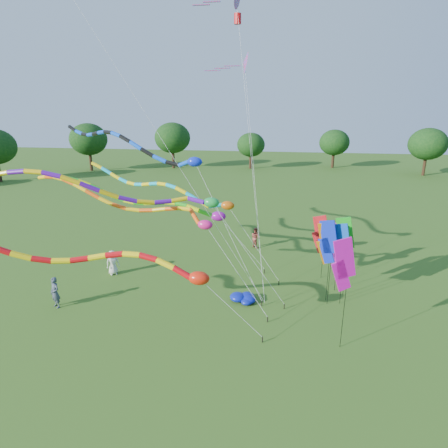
# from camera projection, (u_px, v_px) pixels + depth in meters

# --- Properties ---
(ground) EXTENTS (160.00, 160.00, 0.00)m
(ground) POSITION_uv_depth(u_px,v_px,m) (205.00, 347.00, 17.21)
(ground) COLOR #265015
(ground) RESTS_ON ground
(tree_ring) EXTENTS (113.11, 120.25, 9.02)m
(tree_ring) POSITION_uv_depth(u_px,v_px,m) (174.00, 266.00, 13.33)
(tree_ring) COLOR #382314
(tree_ring) RESTS_ON ground
(tube_kite_red) EXTENTS (14.19, 2.10, 6.08)m
(tube_kite_red) POSITION_uv_depth(u_px,v_px,m) (105.00, 261.00, 16.83)
(tube_kite_red) COLOR black
(tube_kite_red) RESTS_ON ground
(tube_kite_orange) EXTENTS (13.92, 3.41, 7.33)m
(tube_kite_orange) POSITION_uv_depth(u_px,v_px,m) (136.00, 204.00, 20.44)
(tube_kite_orange) COLOR black
(tube_kite_orange) RESTS_ON ground
(tube_kite_purple) EXTENTS (15.19, 3.16, 8.45)m
(tube_kite_purple) POSITION_uv_depth(u_px,v_px,m) (117.00, 191.00, 17.93)
(tube_kite_purple) COLOR black
(tube_kite_purple) RESTS_ON ground
(tube_kite_blue) EXTENTS (14.39, 7.21, 9.84)m
(tube_kite_blue) POSITION_uv_depth(u_px,v_px,m) (136.00, 146.00, 22.93)
(tube_kite_blue) COLOR black
(tube_kite_blue) RESTS_ON ground
(tube_kite_cyan) EXTENTS (13.47, 4.05, 7.25)m
(tube_kite_cyan) POSITION_uv_depth(u_px,v_px,m) (171.00, 190.00, 24.42)
(tube_kite_cyan) COLOR black
(tube_kite_cyan) RESTS_ON ground
(tube_kite_green) EXTENTS (14.49, 1.62, 6.62)m
(tube_kite_green) POSITION_uv_depth(u_px,v_px,m) (157.00, 202.00, 24.95)
(tube_kite_green) COLOR black
(tube_kite_green) RESTS_ON ground
(delta_kite_high_c) EXTENTS (3.97, 4.39, 13.54)m
(delta_kite_high_c) POSITION_uv_depth(u_px,v_px,m) (244.00, 63.00, 20.51)
(delta_kite_high_c) COLOR black
(delta_kite_high_c) RESTS_ON ground
(banner_pole_blue_a) EXTENTS (1.09, 0.55, 4.89)m
(banner_pole_blue_a) POSITION_uv_depth(u_px,v_px,m) (328.00, 242.00, 20.04)
(banner_pole_blue_a) COLOR black
(banner_pole_blue_a) RESTS_ON ground
(banner_pole_orange) EXTENTS (1.16, 0.29, 4.75)m
(banner_pole_orange) POSITION_uv_depth(u_px,v_px,m) (326.00, 243.00, 20.32)
(banner_pole_orange) COLOR black
(banner_pole_orange) RESTS_ON ground
(banner_pole_violet) EXTENTS (1.16, 0.26, 4.29)m
(banner_pole_violet) POSITION_uv_depth(u_px,v_px,m) (335.00, 243.00, 21.63)
(banner_pole_violet) COLOR black
(banner_pole_violet) RESTS_ON ground
(banner_pole_red) EXTENTS (1.16, 0.09, 4.22)m
(banner_pole_red) POSITION_uv_depth(u_px,v_px,m) (321.00, 234.00, 23.34)
(banner_pole_red) COLOR black
(banner_pole_red) RESTS_ON ground
(banner_pole_blue_b) EXTENTS (1.10, 0.52, 4.70)m
(banner_pole_blue_b) POSITION_uv_depth(u_px,v_px,m) (341.00, 245.00, 20.13)
(banner_pole_blue_b) COLOR black
(banner_pole_blue_b) RESTS_ON ground
(banner_pole_magenta_a) EXTENTS (1.13, 0.43, 5.37)m
(banner_pole_magenta_a) POSITION_uv_depth(u_px,v_px,m) (343.00, 265.00, 15.96)
(banner_pole_magenta_a) COLOR black
(banner_pole_magenta_a) RESTS_ON ground
(banner_pole_green) EXTENTS (1.15, 0.34, 4.78)m
(banner_pole_green) POSITION_uv_depth(u_px,v_px,m) (344.00, 238.00, 21.03)
(banner_pole_green) COLOR black
(banner_pole_green) RESTS_ON ground
(blue_nylon_heap) EXTENTS (1.57, 1.54, 0.49)m
(blue_nylon_heap) POSITION_uv_depth(u_px,v_px,m) (247.00, 299.00, 21.00)
(blue_nylon_heap) COLOR #0B1A9A
(blue_nylon_heap) RESTS_ON ground
(person_a) EXTENTS (0.96, 0.90, 1.65)m
(person_a) POSITION_uv_depth(u_px,v_px,m) (113.00, 262.00, 24.47)
(person_a) COLOR beige
(person_a) RESTS_ON ground
(person_b) EXTENTS (0.77, 0.67, 1.76)m
(person_b) POSITION_uv_depth(u_px,v_px,m) (55.00, 293.00, 20.38)
(person_b) COLOR #3A4251
(person_b) RESTS_ON ground
(person_c) EXTENTS (0.96, 0.98, 1.59)m
(person_c) POSITION_uv_depth(u_px,v_px,m) (256.00, 238.00, 29.25)
(person_c) COLOR #9B4538
(person_c) RESTS_ON ground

